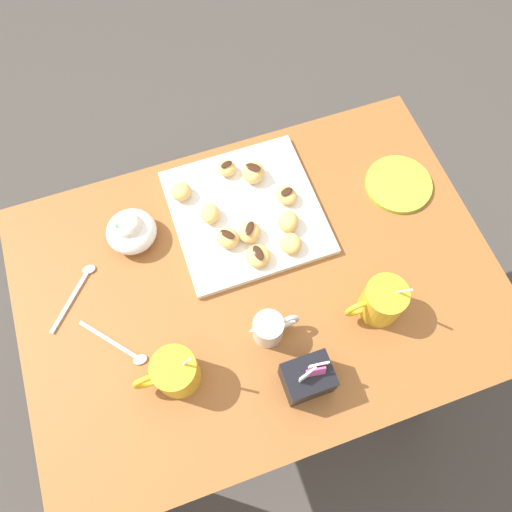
% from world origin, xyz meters
% --- Properties ---
extents(ground_plane, '(8.00, 8.00, 0.00)m').
position_xyz_m(ground_plane, '(0.00, 0.00, 0.00)').
color(ground_plane, '#423D38').
extents(dining_table, '(1.00, 0.71, 0.74)m').
position_xyz_m(dining_table, '(0.00, 0.00, 0.59)').
color(dining_table, '#935628').
rests_on(dining_table, ground_plane).
extents(pastry_plate_square, '(0.32, 0.32, 0.02)m').
position_xyz_m(pastry_plate_square, '(-0.03, -0.16, 0.75)').
color(pastry_plate_square, silver).
rests_on(pastry_plate_square, dining_table).
extents(coffee_mug_mustard_left, '(0.12, 0.09, 0.14)m').
position_xyz_m(coffee_mug_mustard_left, '(-0.21, 0.14, 0.79)').
color(coffee_mug_mustard_left, gold).
rests_on(coffee_mug_mustard_left, dining_table).
extents(coffee_mug_mustard_right, '(0.13, 0.09, 0.14)m').
position_xyz_m(coffee_mug_mustard_right, '(0.21, 0.14, 0.79)').
color(coffee_mug_mustard_right, gold).
rests_on(coffee_mug_mustard_right, dining_table).
extents(cream_pitcher_white, '(0.10, 0.06, 0.07)m').
position_xyz_m(cream_pitcher_white, '(0.02, 0.11, 0.78)').
color(cream_pitcher_white, silver).
rests_on(cream_pitcher_white, dining_table).
extents(sugar_caddy, '(0.09, 0.07, 0.11)m').
position_xyz_m(sugar_caddy, '(-0.02, 0.23, 0.78)').
color(sugar_caddy, black).
rests_on(sugar_caddy, dining_table).
extents(ice_cream_bowl, '(0.11, 0.11, 0.08)m').
position_xyz_m(ice_cream_bowl, '(0.22, -0.19, 0.78)').
color(ice_cream_bowl, silver).
rests_on(ice_cream_bowl, dining_table).
extents(saucer_lime_left, '(0.15, 0.15, 0.01)m').
position_xyz_m(saucer_lime_left, '(-0.38, -0.12, 0.75)').
color(saucer_lime_left, '#9EC633').
rests_on(saucer_lime_left, dining_table).
extents(loose_spoon_near_saucer, '(0.11, 0.13, 0.01)m').
position_xyz_m(loose_spoon_near_saucer, '(0.31, 0.04, 0.75)').
color(loose_spoon_near_saucer, silver).
rests_on(loose_spoon_near_saucer, dining_table).
extents(loose_spoon_by_plate, '(0.12, 0.12, 0.01)m').
position_xyz_m(loose_spoon_by_plate, '(0.36, -0.11, 0.75)').
color(loose_spoon_by_plate, silver).
rests_on(loose_spoon_by_plate, dining_table).
extents(beignet_0, '(0.06, 0.07, 0.04)m').
position_xyz_m(beignet_0, '(-0.07, -0.24, 0.78)').
color(beignet_0, '#E5B260').
rests_on(beignet_0, pastry_plate_square).
extents(chocolate_drizzle_0, '(0.04, 0.04, 0.00)m').
position_xyz_m(chocolate_drizzle_0, '(-0.07, -0.24, 0.80)').
color(chocolate_drizzle_0, '#381E11').
rests_on(chocolate_drizzle_0, beignet_0).
extents(beignet_1, '(0.05, 0.06, 0.03)m').
position_xyz_m(beignet_1, '(0.05, -0.17, 0.78)').
color(beignet_1, '#E5B260').
rests_on(beignet_1, pastry_plate_square).
extents(beignet_2, '(0.05, 0.05, 0.03)m').
position_xyz_m(beignet_2, '(-0.01, -0.04, 0.77)').
color(beignet_2, '#E5B260').
rests_on(beignet_2, pastry_plate_square).
extents(chocolate_drizzle_2, '(0.02, 0.04, 0.00)m').
position_xyz_m(chocolate_drizzle_2, '(-0.01, -0.04, 0.79)').
color(chocolate_drizzle_2, '#381E11').
rests_on(chocolate_drizzle_2, beignet_2).
extents(beignet_3, '(0.07, 0.07, 0.04)m').
position_xyz_m(beignet_3, '(0.03, -0.10, 0.78)').
color(beignet_3, '#E5B260').
rests_on(beignet_3, pastry_plate_square).
extents(chocolate_drizzle_3, '(0.03, 0.04, 0.00)m').
position_xyz_m(chocolate_drizzle_3, '(0.03, -0.10, 0.80)').
color(chocolate_drizzle_3, '#381E11').
rests_on(chocolate_drizzle_3, beignet_3).
extents(beignet_4, '(0.06, 0.07, 0.03)m').
position_xyz_m(beignet_4, '(-0.12, -0.16, 0.77)').
color(beignet_4, '#E5B260').
rests_on(beignet_4, pastry_plate_square).
extents(chocolate_drizzle_4, '(0.03, 0.02, 0.00)m').
position_xyz_m(chocolate_drizzle_4, '(-0.12, -0.16, 0.79)').
color(chocolate_drizzle_4, '#381E11').
rests_on(chocolate_drizzle_4, beignet_4).
extents(beignet_5, '(0.05, 0.05, 0.03)m').
position_xyz_m(beignet_5, '(-0.09, -0.05, 0.77)').
color(beignet_5, '#E5B260').
rests_on(beignet_5, pastry_plate_square).
extents(beignet_6, '(0.07, 0.07, 0.04)m').
position_xyz_m(beignet_6, '(-0.01, -0.10, 0.78)').
color(beignet_6, '#E5B260').
rests_on(beignet_6, pastry_plate_square).
extents(chocolate_drizzle_6, '(0.03, 0.04, 0.00)m').
position_xyz_m(chocolate_drizzle_6, '(-0.01, -0.10, 0.80)').
color(chocolate_drizzle_6, '#381E11').
rests_on(chocolate_drizzle_6, beignet_6).
extents(beignet_7, '(0.06, 0.06, 0.03)m').
position_xyz_m(beignet_7, '(0.10, -0.25, 0.78)').
color(beignet_7, '#E5B260').
rests_on(beignet_7, pastry_plate_square).
extents(beignet_8, '(0.06, 0.07, 0.04)m').
position_xyz_m(beignet_8, '(-0.10, -0.10, 0.78)').
color(beignet_8, '#E5B260').
rests_on(beignet_8, pastry_plate_square).
extents(beignet_9, '(0.05, 0.05, 0.03)m').
position_xyz_m(beignet_9, '(-0.02, -0.27, 0.77)').
color(beignet_9, '#E5B260').
rests_on(beignet_9, pastry_plate_square).
extents(chocolate_drizzle_9, '(0.03, 0.02, 0.00)m').
position_xyz_m(chocolate_drizzle_9, '(-0.02, -0.27, 0.79)').
color(chocolate_drizzle_9, '#381E11').
rests_on(chocolate_drizzle_9, beignet_9).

